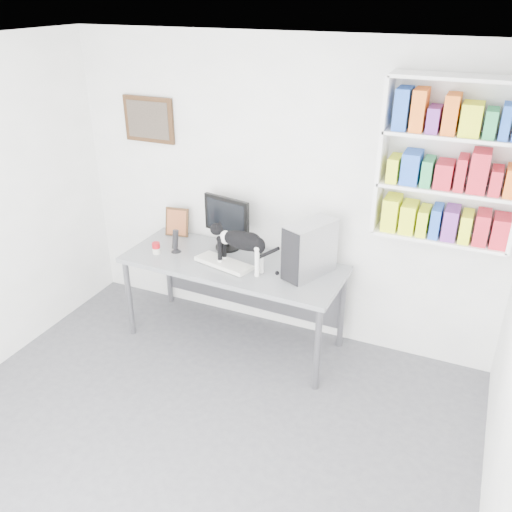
% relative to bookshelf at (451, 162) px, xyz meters
% --- Properties ---
extents(room, '(4.01, 4.01, 2.70)m').
position_rel_bookshelf_xyz_m(room, '(-1.40, -1.85, -0.50)').
color(room, '#5D5D63').
rests_on(room, ground).
extents(bookshelf, '(1.03, 0.28, 1.24)m').
position_rel_bookshelf_xyz_m(bookshelf, '(0.00, 0.00, 0.00)').
color(bookshelf, white).
rests_on(bookshelf, room).
extents(wall_art, '(0.52, 0.04, 0.42)m').
position_rel_bookshelf_xyz_m(wall_art, '(-2.70, 0.12, 0.05)').
color(wall_art, '#4F3019').
rests_on(wall_art, room).
extents(desk, '(2.00, 0.83, 0.82)m').
position_rel_bookshelf_xyz_m(desk, '(-1.66, -0.29, -1.44)').
color(desk, gray).
rests_on(desk, room).
extents(monitor, '(0.51, 0.32, 0.51)m').
position_rel_bookshelf_xyz_m(monitor, '(-1.83, -0.05, -0.77)').
color(monitor, black).
rests_on(monitor, desk).
extents(keyboard, '(0.56, 0.32, 0.04)m').
position_rel_bookshelf_xyz_m(keyboard, '(-1.70, -0.37, -1.01)').
color(keyboard, silver).
rests_on(keyboard, desk).
extents(pc_tower, '(0.38, 0.51, 0.47)m').
position_rel_bookshelf_xyz_m(pc_tower, '(-0.97, -0.23, -0.79)').
color(pc_tower, '#AAAAAE').
rests_on(pc_tower, desk).
extents(speaker, '(0.13, 0.13, 0.22)m').
position_rel_bookshelf_xyz_m(speaker, '(-2.23, -0.31, -0.92)').
color(speaker, black).
rests_on(speaker, desk).
extents(leaning_print, '(0.24, 0.13, 0.29)m').
position_rel_bookshelf_xyz_m(leaning_print, '(-2.40, 0.01, -0.88)').
color(leaning_print, '#4F3019').
rests_on(leaning_print, desk).
extents(soup_can, '(0.08, 0.08, 0.11)m').
position_rel_bookshelf_xyz_m(soup_can, '(-2.37, -0.41, -0.97)').
color(soup_can, '#B60F18').
rests_on(soup_can, desk).
extents(cat, '(0.62, 0.23, 0.37)m').
position_rel_bookshelf_xyz_m(cat, '(-1.52, -0.39, -0.84)').
color(cat, black).
rests_on(cat, desk).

